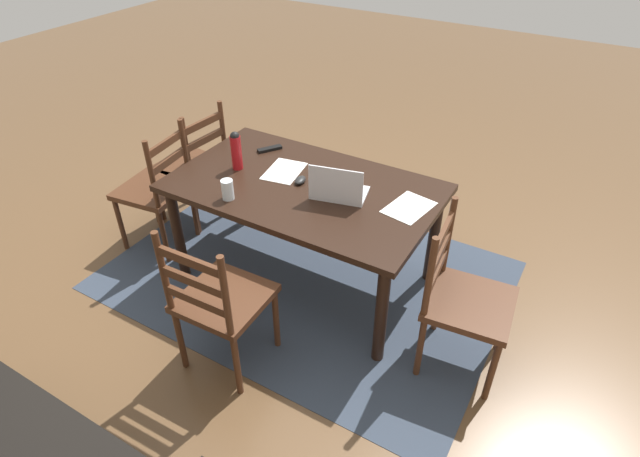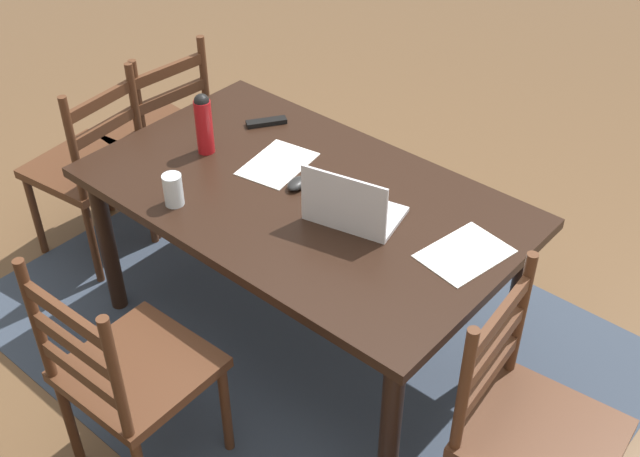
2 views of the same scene
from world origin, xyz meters
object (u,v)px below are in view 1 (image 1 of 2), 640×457
object	(u,v)px
chair_right_far	(157,189)
tv_remote	(270,149)
dining_table	(304,197)
drinking_glass	(228,190)
chair_right_near	(194,166)
water_bottle	(236,150)
chair_far_head	(220,301)
chair_left_far	(463,300)
laptop	(338,189)
computer_mouse	(300,180)

from	to	relation	value
chair_right_far	tv_remote	xyz separation A→B (m)	(-0.66, -0.46, 0.28)
dining_table	drinking_glass	distance (m)	0.49
chair_right_near	water_bottle	distance (m)	0.78
water_bottle	drinking_glass	xyz separation A→B (m)	(-0.18, 0.32, -0.07)
chair_far_head	drinking_glass	world-z (taller)	chair_far_head
chair_left_far	laptop	size ratio (longest dim) A/B	2.62
chair_right_far	water_bottle	xyz separation A→B (m)	(-0.63, -0.15, 0.40)
computer_mouse	laptop	bearing A→B (deg)	164.10
water_bottle	tv_remote	xyz separation A→B (m)	(-0.03, -0.31, -0.12)
dining_table	computer_mouse	size ratio (longest dim) A/B	16.32
chair_left_far	drinking_glass	world-z (taller)	chair_left_far
chair_far_head	tv_remote	size ratio (longest dim) A/B	5.59
chair_left_far	chair_right_near	xyz separation A→B (m)	(2.21, -0.39, 0.00)
chair_far_head	water_bottle	xyz separation A→B (m)	(0.48, -0.82, 0.40)
chair_left_far	chair_right_near	world-z (taller)	same
chair_right_near	tv_remote	xyz separation A→B (m)	(-0.66, -0.08, 0.28)
laptop	water_bottle	bearing A→B (deg)	1.05
chair_far_head	water_bottle	size ratio (longest dim) A/B	3.74
chair_right_near	laptop	distance (m)	1.41
chair_far_head	computer_mouse	xyz separation A→B (m)	(0.04, -0.87, 0.29)
chair_left_far	computer_mouse	bearing A→B (deg)	-10.54
dining_table	chair_left_far	world-z (taller)	chair_left_far
computer_mouse	drinking_glass	bearing A→B (deg)	45.51
tv_remote	chair_right_near	bearing A→B (deg)	-139.37
chair_right_far	tv_remote	size ratio (longest dim) A/B	5.59
chair_right_far	computer_mouse	size ratio (longest dim) A/B	9.50
water_bottle	chair_left_far	bearing A→B (deg)	174.14
chair_left_far	chair_right_near	distance (m)	2.24
chair_right_near	computer_mouse	distance (m)	1.12
water_bottle	chair_right_far	bearing A→B (deg)	13.82
chair_far_head	computer_mouse	bearing A→B (deg)	-87.53
tv_remote	dining_table	bearing A→B (deg)	1.77
drinking_glass	tv_remote	size ratio (longest dim) A/B	0.72
chair_left_far	drinking_glass	distance (m)	1.45
chair_left_far	computer_mouse	world-z (taller)	chair_left_far
dining_table	chair_far_head	world-z (taller)	chair_far_head
dining_table	laptop	world-z (taller)	laptop
computer_mouse	water_bottle	bearing A→B (deg)	-2.23
chair_right_far	laptop	distance (m)	1.40
chair_right_near	laptop	xyz separation A→B (m)	(-1.35, 0.21, 0.33)
chair_left_far	laptop	world-z (taller)	laptop
water_bottle	computer_mouse	xyz separation A→B (m)	(-0.44, -0.05, -0.12)
water_bottle	drinking_glass	distance (m)	0.37
chair_right_near	computer_mouse	size ratio (longest dim) A/B	9.50
laptop	tv_remote	world-z (taller)	laptop
chair_right_near	tv_remote	bearing A→B (deg)	-172.75
chair_right_far	computer_mouse	distance (m)	1.12
tv_remote	drinking_glass	bearing A→B (deg)	-43.75
chair_left_far	chair_right_near	size ratio (longest dim) A/B	1.00
water_bottle	computer_mouse	bearing A→B (deg)	-173.60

